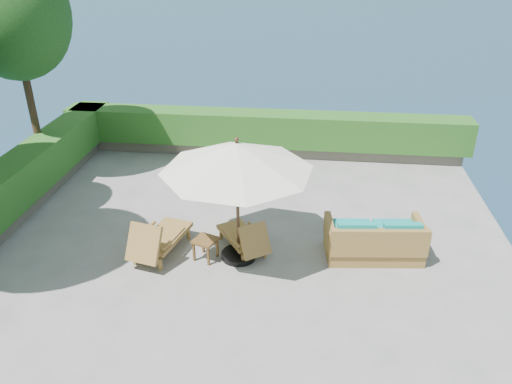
# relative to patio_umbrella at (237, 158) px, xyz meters

# --- Properties ---
(ground) EXTENTS (12.00, 12.00, 0.00)m
(ground) POSITION_rel_patio_umbrella_xyz_m (-0.03, 0.16, -2.31)
(ground) COLOR gray
(ground) RESTS_ON ground
(foundation) EXTENTS (12.00, 12.00, 3.00)m
(foundation) POSITION_rel_patio_umbrella_xyz_m (-0.03, 0.16, -3.87)
(foundation) COLOR #564E44
(foundation) RESTS_ON ocean
(ocean) EXTENTS (600.00, 600.00, 0.00)m
(ocean) POSITION_rel_patio_umbrella_xyz_m (-0.03, 0.16, -5.32)
(ocean) COLOR #173249
(ocean) RESTS_ON ground
(planter_wall_far) EXTENTS (12.00, 0.60, 0.36)m
(planter_wall_far) POSITION_rel_patio_umbrella_xyz_m (-0.03, 5.76, -2.14)
(planter_wall_far) COLOR #655E51
(planter_wall_far) RESTS_ON ground
(hedge_far) EXTENTS (12.40, 0.90, 1.00)m
(hedge_far) POSITION_rel_patio_umbrella_xyz_m (-0.03, 5.76, -1.47)
(hedge_far) COLOR #1C4714
(hedge_far) RESTS_ON planter_wall_far
(tree_far) EXTENTS (2.80, 2.80, 6.03)m
(tree_far) POSITION_rel_patio_umbrella_xyz_m (-6.03, 3.36, 2.09)
(tree_far) COLOR #3F2A18
(tree_far) RESTS_ON ground
(patio_umbrella) EXTENTS (3.73, 3.73, 2.74)m
(patio_umbrella) POSITION_rel_patio_umbrella_xyz_m (0.00, 0.00, 0.00)
(patio_umbrella) COLOR black
(patio_umbrella) RESTS_ON ground
(lounge_left) EXTENTS (1.08, 1.83, 0.99)m
(lounge_left) POSITION_rel_patio_umbrella_xyz_m (-1.71, -0.10, -1.90)
(lounge_left) COLOR olive
(lounge_left) RESTS_ON ground
(lounge_right) EXTENTS (1.35, 1.58, 0.86)m
(lounge_right) POSITION_rel_patio_umbrella_xyz_m (0.10, 0.25, -1.95)
(lounge_right) COLOR olive
(lounge_right) RESTS_ON ground
(side_table) EXTENTS (0.58, 0.58, 0.48)m
(side_table) POSITION_rel_patio_umbrella_xyz_m (-0.68, -0.12, -1.92)
(side_table) COLOR brown
(side_table) RESTS_ON ground
(wicker_loveseat) EXTENTS (2.12, 1.24, 0.99)m
(wicker_loveseat) POSITION_rel_patio_umbrella_xyz_m (2.85, 0.35, -1.93)
(wicker_loveseat) COLOR olive
(wicker_loveseat) RESTS_ON ground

